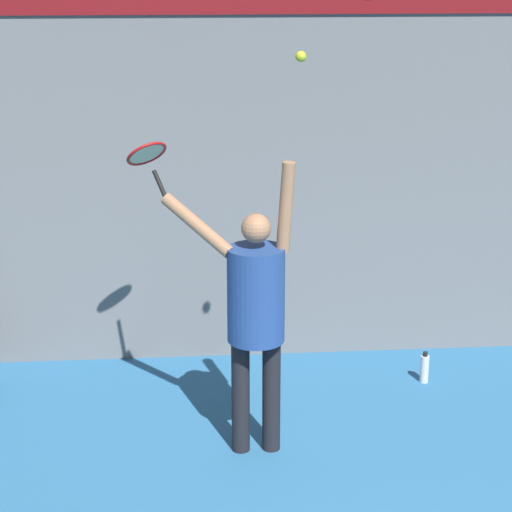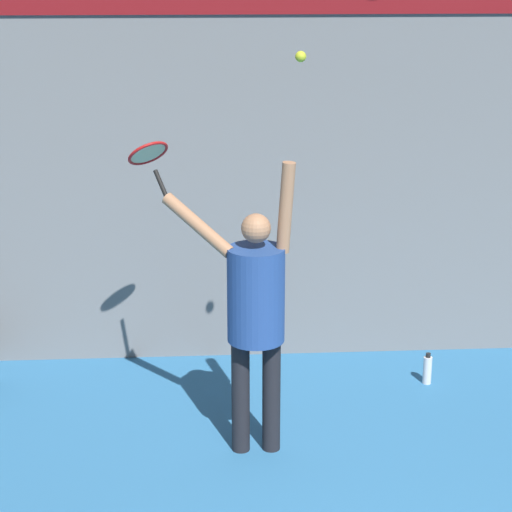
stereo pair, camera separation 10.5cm
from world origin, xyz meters
The scene contains 5 objects.
back_wall centered at (0.00, 4.63, 2.50)m, with size 18.00×0.10×5.00m.
tennis_player centered at (-0.72, 2.92, 1.10)m, with size 0.92×0.59×2.12m.
tennis_racket centered at (-1.44, 3.44, 2.05)m, with size 0.39×0.40×0.39m.
tennis_ball centered at (-0.44, 2.82, 2.80)m, with size 0.07×0.07×0.07m.
water_bottle centered at (0.77, 3.91, 0.12)m, with size 0.07×0.07×0.27m.
Camera 1 is at (-1.19, -3.01, 3.38)m, focal length 65.00 mm.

